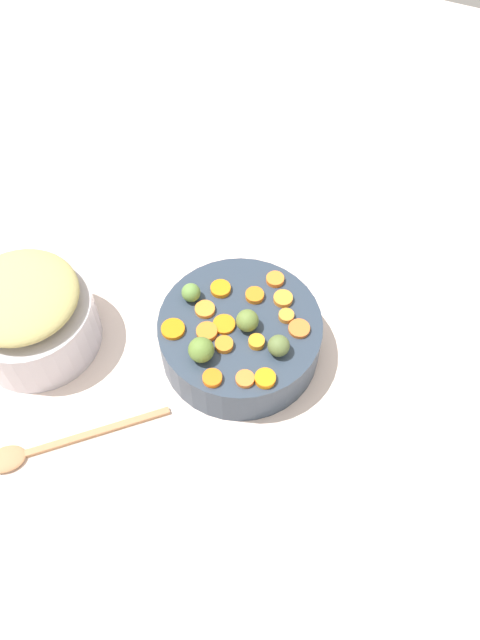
% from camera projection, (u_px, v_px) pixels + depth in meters
% --- Properties ---
extents(tabletop, '(2.40, 2.40, 0.02)m').
position_uv_depth(tabletop, '(271.00, 350.00, 1.15)').
color(tabletop, beige).
rests_on(tabletop, ground).
extents(serving_bowl_carrots, '(0.28, 0.28, 0.09)m').
position_uv_depth(serving_bowl_carrots, '(240.00, 337.00, 1.10)').
color(serving_bowl_carrots, '#2C3949').
rests_on(serving_bowl_carrots, tabletop).
extents(metal_pot, '(0.22, 0.22, 0.10)m').
position_uv_depth(metal_pot, '(33.00, 322.00, 1.10)').
color(metal_pot, '#B7B2BD').
rests_on(metal_pot, tabletop).
extents(stuffing_mound, '(0.19, 0.19, 0.05)m').
position_uv_depth(stuffing_mound, '(20.00, 296.00, 1.04)').
color(stuffing_mound, tan).
rests_on(stuffing_mound, metal_pot).
extents(carrot_slice_0, '(0.04, 0.04, 0.01)m').
position_uv_depth(carrot_slice_0, '(275.00, 279.00, 1.11)').
color(carrot_slice_0, orange).
rests_on(carrot_slice_0, serving_bowl_carrots).
extents(carrot_slice_1, '(0.04, 0.04, 0.01)m').
position_uv_depth(carrot_slice_1, '(300.00, 328.00, 1.05)').
color(carrot_slice_1, orange).
rests_on(carrot_slice_1, serving_bowl_carrots).
extents(carrot_slice_2, '(0.04, 0.04, 0.01)m').
position_uv_depth(carrot_slice_2, '(224.00, 324.00, 1.06)').
color(carrot_slice_2, orange).
rests_on(carrot_slice_2, serving_bowl_carrots).
extents(carrot_slice_3, '(0.03, 0.03, 0.01)m').
position_uv_depth(carrot_slice_3, '(282.00, 298.00, 1.08)').
color(carrot_slice_3, orange).
rests_on(carrot_slice_3, serving_bowl_carrots).
extents(carrot_slice_4, '(0.04, 0.04, 0.01)m').
position_uv_depth(carrot_slice_4, '(207.00, 332.00, 1.05)').
color(carrot_slice_4, orange).
rests_on(carrot_slice_4, serving_bowl_carrots).
extents(carrot_slice_5, '(0.05, 0.05, 0.01)m').
position_uv_depth(carrot_slice_5, '(221.00, 289.00, 1.10)').
color(carrot_slice_5, orange).
rests_on(carrot_slice_5, serving_bowl_carrots).
extents(carrot_slice_6, '(0.04, 0.04, 0.01)m').
position_uv_depth(carrot_slice_6, '(265.00, 378.00, 1.00)').
color(carrot_slice_6, orange).
rests_on(carrot_slice_6, serving_bowl_carrots).
extents(carrot_slice_7, '(0.03, 0.03, 0.01)m').
position_uv_depth(carrot_slice_7, '(257.00, 342.00, 1.04)').
color(carrot_slice_7, orange).
rests_on(carrot_slice_7, serving_bowl_carrots).
extents(carrot_slice_8, '(0.04, 0.04, 0.01)m').
position_uv_depth(carrot_slice_8, '(245.00, 379.00, 1.00)').
color(carrot_slice_8, orange).
rests_on(carrot_slice_8, serving_bowl_carrots).
extents(carrot_slice_9, '(0.04, 0.04, 0.01)m').
position_uv_depth(carrot_slice_9, '(255.00, 295.00, 1.09)').
color(carrot_slice_9, orange).
rests_on(carrot_slice_9, serving_bowl_carrots).
extents(carrot_slice_10, '(0.04, 0.04, 0.01)m').
position_uv_depth(carrot_slice_10, '(286.00, 316.00, 1.06)').
color(carrot_slice_10, orange).
rests_on(carrot_slice_10, serving_bowl_carrots).
extents(carrot_slice_11, '(0.05, 0.05, 0.01)m').
position_uv_depth(carrot_slice_11, '(205.00, 309.00, 1.07)').
color(carrot_slice_11, orange).
rests_on(carrot_slice_11, serving_bowl_carrots).
extents(carrot_slice_12, '(0.05, 0.05, 0.01)m').
position_uv_depth(carrot_slice_12, '(173.00, 329.00, 1.05)').
color(carrot_slice_12, orange).
rests_on(carrot_slice_12, serving_bowl_carrots).
extents(carrot_slice_13, '(0.04, 0.04, 0.01)m').
position_uv_depth(carrot_slice_13, '(212.00, 378.00, 1.00)').
color(carrot_slice_13, orange).
rests_on(carrot_slice_13, serving_bowl_carrots).
extents(carrot_slice_14, '(0.04, 0.04, 0.01)m').
position_uv_depth(carrot_slice_14, '(224.00, 345.00, 1.03)').
color(carrot_slice_14, orange).
rests_on(carrot_slice_14, serving_bowl_carrots).
extents(brussels_sprout_0, '(0.04, 0.04, 0.04)m').
position_uv_depth(brussels_sprout_0, '(247.00, 321.00, 1.04)').
color(brussels_sprout_0, olive).
rests_on(brussels_sprout_0, serving_bowl_carrots).
extents(brussels_sprout_1, '(0.03, 0.03, 0.03)m').
position_uv_depth(brussels_sprout_1, '(191.00, 293.00, 1.08)').
color(brussels_sprout_1, '#5E873D').
rests_on(brussels_sprout_1, serving_bowl_carrots).
extents(brussels_sprout_2, '(0.04, 0.04, 0.04)m').
position_uv_depth(brussels_sprout_2, '(279.00, 346.00, 1.02)').
color(brussels_sprout_2, '#596D39').
rests_on(brussels_sprout_2, serving_bowl_carrots).
extents(brussels_sprout_3, '(0.04, 0.04, 0.04)m').
position_uv_depth(brussels_sprout_3, '(201.00, 350.00, 1.01)').
color(brussels_sprout_3, olive).
rests_on(brussels_sprout_3, serving_bowl_carrots).
extents(wooden_spoon, '(0.22, 0.24, 0.01)m').
position_uv_depth(wooden_spoon, '(43.00, 448.00, 1.03)').
color(wooden_spoon, '#AD7B51').
rests_on(wooden_spoon, tabletop).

